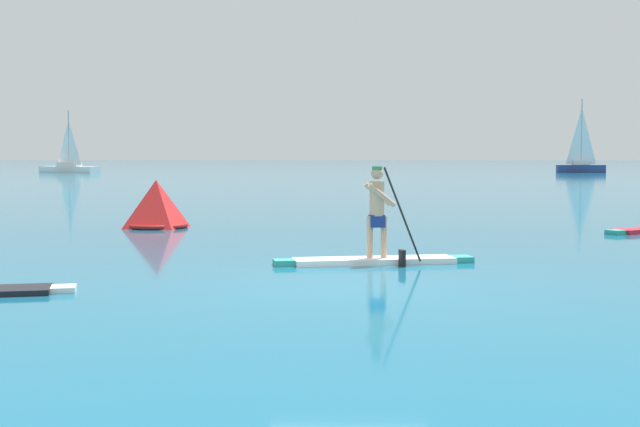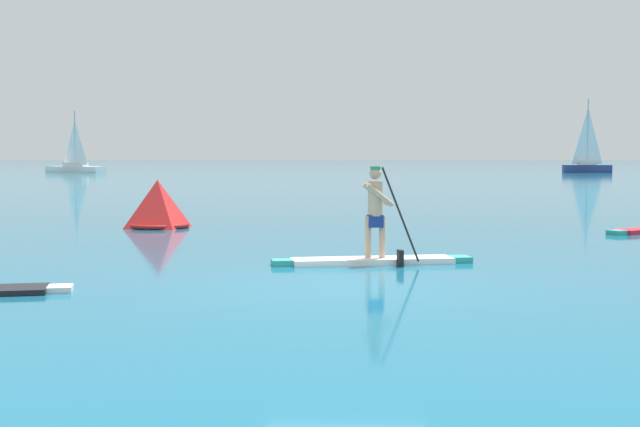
# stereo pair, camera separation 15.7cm
# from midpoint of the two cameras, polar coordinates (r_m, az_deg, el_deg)

# --- Properties ---
(ground) EXTENTS (440.00, 440.00, 0.00)m
(ground) POSITION_cam_midpoint_polar(r_m,az_deg,el_deg) (12.93, 1.52, -4.77)
(ground) COLOR #145B7A
(paddleboarder_mid_center) EXTENTS (3.57, 1.20, 1.75)m
(paddleboarder_mid_center) POSITION_cam_midpoint_polar(r_m,az_deg,el_deg) (15.66, 3.35, -2.00)
(paddleboarder_mid_center) COLOR white
(paddleboarder_mid_center) RESTS_ON ground
(race_marker_buoy) EXTENTS (1.91, 1.91, 1.25)m
(race_marker_buoy) POSITION_cam_midpoint_polar(r_m,az_deg,el_deg) (23.52, -10.66, 0.45)
(race_marker_buoy) COLOR red
(race_marker_buoy) RESTS_ON ground
(sailboat_left_horizon) EXTENTS (6.47, 3.92, 6.12)m
(sailboat_left_horizon) POSITION_cam_midpoint_polar(r_m,az_deg,el_deg) (91.25, -15.86, 3.00)
(sailboat_left_horizon) COLOR white
(sailboat_left_horizon) RESTS_ON ground
(sailboat_right_horizon) EXTENTS (4.62, 1.37, 7.23)m
(sailboat_right_horizon) POSITION_cam_midpoint_polar(r_m,az_deg,el_deg) (91.00, 16.38, 3.17)
(sailboat_right_horizon) COLOR navy
(sailboat_right_horizon) RESTS_ON ground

